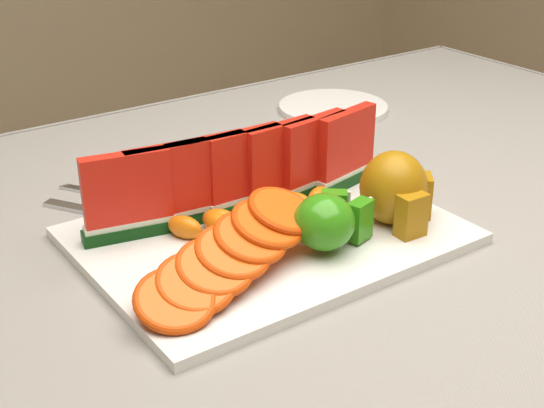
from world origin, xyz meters
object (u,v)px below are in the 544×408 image
object	(u,v)px
platter	(268,235)
side_plate	(333,108)
pear_cluster	(396,190)
fork	(102,211)
apple_cluster	(328,221)

from	to	relation	value
platter	side_plate	distance (m)	0.46
platter	pear_cluster	size ratio (longest dim) A/B	3.96
pear_cluster	side_plate	xyz separation A→B (m)	(0.21, 0.37, -0.05)
platter	side_plate	bearing A→B (deg)	41.52
pear_cluster	fork	bearing A→B (deg)	137.70
pear_cluster	side_plate	bearing A→B (deg)	59.91
platter	pear_cluster	xyz separation A→B (m)	(0.13, -0.06, 0.04)
platter	fork	world-z (taller)	platter
platter	side_plate	world-z (taller)	platter
platter	pear_cluster	bearing A→B (deg)	-25.25
apple_cluster	side_plate	xyz separation A→B (m)	(0.32, 0.38, -0.04)
platter	apple_cluster	distance (m)	0.08
apple_cluster	pear_cluster	world-z (taller)	pear_cluster
apple_cluster	side_plate	world-z (taller)	apple_cluster
platter	apple_cluster	size ratio (longest dim) A/B	3.92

